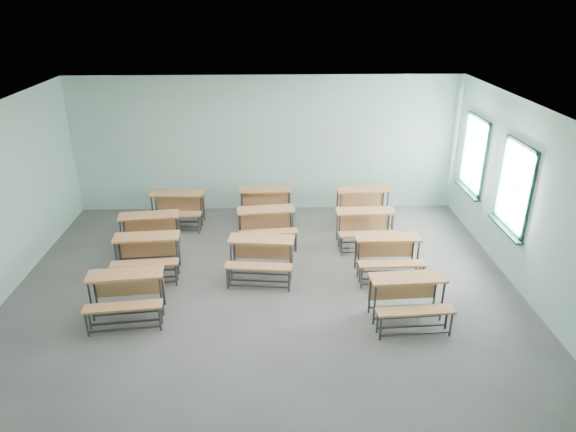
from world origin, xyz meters
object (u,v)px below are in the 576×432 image
object	(u,v)px
desk_unit_r1c0	(147,250)
desk_unit_r1c1	(261,253)
desk_unit_r3c2	(364,200)
desk_unit_r0c0	(126,290)
desk_unit_r0c2	(408,294)
desk_unit_r1c2	(388,251)
desk_unit_r2c0	(149,228)
desk_unit_r2c1	(267,221)
desk_unit_r3c0	(177,204)
desk_unit_r3c1	(266,200)
desk_unit_r2c2	(366,223)

from	to	relation	value
desk_unit_r1c0	desk_unit_r1c1	xyz separation A→B (m)	(2.12, -0.17, 0.00)
desk_unit_r3c2	desk_unit_r0c0	bearing A→B (deg)	-145.11
desk_unit_r1c1	desk_unit_r1c0	bearing A→B (deg)	-178.38
desk_unit_r0c2	desk_unit_r1c2	bearing A→B (deg)	87.22
desk_unit_r1c0	desk_unit_r0c0	bearing A→B (deg)	-95.72
desk_unit_r1c0	desk_unit_r1c1	distance (m)	2.12
desk_unit_r1c2	desk_unit_r2c0	bearing A→B (deg)	165.89
desk_unit_r1c1	desk_unit_r2c1	world-z (taller)	same
desk_unit_r0c2	desk_unit_r1c2	world-z (taller)	same
desk_unit_r3c0	desk_unit_r3c1	bearing A→B (deg)	7.95
desk_unit_r3c0	desk_unit_r1c2	bearing A→B (deg)	-26.95
desk_unit_r0c2	desk_unit_r1c0	size ratio (longest dim) A/B	0.99
desk_unit_r1c0	desk_unit_r2c2	distance (m)	4.39
desk_unit_r0c0	desk_unit_r0c2	distance (m)	4.52
desk_unit_r3c0	desk_unit_r3c1	distance (m)	2.00
desk_unit_r1c0	desk_unit_r3c1	world-z (taller)	same
desk_unit_r2c0	desk_unit_r1c2	bearing A→B (deg)	-20.67
desk_unit_r1c2	desk_unit_r3c2	size ratio (longest dim) A/B	0.95
desk_unit_r1c2	desk_unit_r3c1	size ratio (longest dim) A/B	0.98
desk_unit_r1c0	desk_unit_r3c2	xyz separation A→B (m)	(4.42, 2.34, 0.00)
desk_unit_r1c0	desk_unit_r1c2	distance (m)	4.46
desk_unit_r1c2	desk_unit_r2c2	bearing A→B (deg)	99.28
desk_unit_r2c1	desk_unit_r3c2	distance (m)	2.47
desk_unit_r2c0	desk_unit_r3c1	size ratio (longest dim) A/B	1.05
desk_unit_r1c0	desk_unit_r2c2	xyz separation A→B (m)	(4.25, 1.08, 0.00)
desk_unit_r0c0	desk_unit_r0c2	bearing A→B (deg)	-9.44
desk_unit_r2c0	desk_unit_r0c0	bearing A→B (deg)	-93.37
desk_unit_r1c1	desk_unit_r3c2	world-z (taller)	same
desk_unit_r0c0	desk_unit_r2c0	bearing A→B (deg)	87.04
desk_unit_r2c2	desk_unit_r3c0	distance (m)	4.23
desk_unit_r1c2	desk_unit_r2c1	world-z (taller)	same
desk_unit_r1c0	desk_unit_r1c2	size ratio (longest dim) A/B	1.05
desk_unit_r2c0	desk_unit_r2c2	distance (m)	4.42
desk_unit_r1c2	desk_unit_r2c0	world-z (taller)	same
desk_unit_r0c2	desk_unit_r1c1	distance (m)	2.77
desk_unit_r0c0	desk_unit_r1c2	xyz separation A→B (m)	(4.49, 1.22, 0.00)
desk_unit_r0c2	desk_unit_r3c2	distance (m)	3.96
desk_unit_r3c1	desk_unit_r2c1	bearing A→B (deg)	-90.07
desk_unit_r1c0	desk_unit_r2c0	xyz separation A→B (m)	(-0.17, 1.00, 0.00)
desk_unit_r1c0	desk_unit_r1c1	size ratio (longest dim) A/B	0.98
desk_unit_r0c0	desk_unit_r1c2	size ratio (longest dim) A/B	1.07
desk_unit_r3c2	desk_unit_r1c1	bearing A→B (deg)	-137.52
desk_unit_r2c0	desk_unit_r3c0	distance (m)	1.28
desk_unit_r0c0	desk_unit_r1c1	bearing A→B (deg)	23.01
desk_unit_r0c0	desk_unit_r3c2	world-z (taller)	same
desk_unit_r2c1	desk_unit_r3c0	world-z (taller)	same
desk_unit_r1c1	desk_unit_r3c0	bearing A→B (deg)	135.12
desk_unit_r1c2	desk_unit_r2c0	size ratio (longest dim) A/B	0.93
desk_unit_r0c2	desk_unit_r1c2	xyz separation A→B (m)	(-0.02, 1.47, 0.00)
desk_unit_r0c2	desk_unit_r2c2	xyz separation A→B (m)	(-0.22, 2.70, 0.00)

